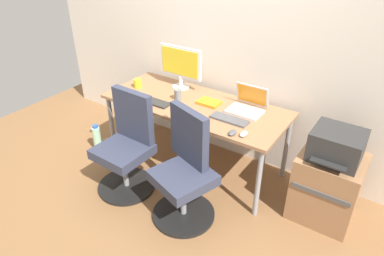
{
  "coord_description": "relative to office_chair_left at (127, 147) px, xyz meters",
  "views": [
    {
      "loc": [
        1.63,
        -2.48,
        2.21
      ],
      "look_at": [
        0.0,
        -0.05,
        0.46
      ],
      "focal_mm": 32.69,
      "sensor_mm": 36.0,
      "label": 1
    }
  ],
  "objects": [
    {
      "name": "ground_plane",
      "position": [
        0.34,
        0.61,
        -0.42
      ],
      "size": [
        5.28,
        5.28,
        0.0
      ],
      "primitive_type": "plane",
      "color": "brown"
    },
    {
      "name": "back_wall",
      "position": [
        0.34,
        1.06,
        0.88
      ],
      "size": [
        4.4,
        0.04,
        2.6
      ],
      "primitive_type": "cube",
      "color": "silver",
      "rests_on": "ground"
    },
    {
      "name": "desk",
      "position": [
        0.34,
        0.61,
        0.23
      ],
      "size": [
        1.78,
        0.74,
        0.71
      ],
      "color": "#996B47",
      "rests_on": "ground"
    },
    {
      "name": "office_chair_left",
      "position": [
        0.0,
        0.0,
        0.0
      ],
      "size": [
        0.54,
        0.54,
        0.94
      ],
      "color": "black",
      "rests_on": "ground"
    },
    {
      "name": "office_chair_right",
      "position": [
        0.65,
        -0.0,
        0.0
      ],
      "size": [
        0.55,
        0.55,
        0.94
      ],
      "color": "black",
      "rests_on": "ground"
    },
    {
      "name": "side_cabinet",
      "position": [
        1.64,
        0.62,
        -0.13
      ],
      "size": [
        0.5,
        0.46,
        0.6
      ],
      "color": "#996B47",
      "rests_on": "ground"
    },
    {
      "name": "printer",
      "position": [
        1.64,
        0.62,
        0.29
      ],
      "size": [
        0.38,
        0.4,
        0.24
      ],
      "color": "#2D2D2D",
      "rests_on": "side_cabinet"
    },
    {
      "name": "water_bottle_on_floor",
      "position": [
        -0.71,
        0.24,
        -0.28
      ],
      "size": [
        0.09,
        0.09,
        0.31
      ],
      "color": "#A5D8B2",
      "rests_on": "ground"
    },
    {
      "name": "desktop_monitor",
      "position": [
        0.01,
        0.84,
        0.54
      ],
      "size": [
        0.48,
        0.18,
        0.43
      ],
      "color": "silver",
      "rests_on": "desk"
    },
    {
      "name": "open_laptop",
      "position": [
        0.81,
        0.77,
        0.34
      ],
      "size": [
        0.31,
        0.27,
        0.22
      ],
      "color": "silver",
      "rests_on": "desk"
    },
    {
      "name": "keyboard_by_monitor",
      "position": [
        0.0,
        0.41,
        0.3
      ],
      "size": [
        0.34,
        0.12,
        0.02
      ],
      "primitive_type": "cube",
      "color": "#2D2D2D",
      "rests_on": "desk"
    },
    {
      "name": "keyboard_by_laptop",
      "position": [
        0.76,
        0.51,
        0.3
      ],
      "size": [
        0.34,
        0.12,
        0.02
      ],
      "primitive_type": "cube",
      "color": "#515156",
      "rests_on": "desk"
    },
    {
      "name": "mouse_by_monitor",
      "position": [
        0.9,
        0.31,
        0.3
      ],
      "size": [
        0.06,
        0.1,
        0.03
      ],
      "primitive_type": "ellipsoid",
      "color": "#515156",
      "rests_on": "desk"
    },
    {
      "name": "mouse_by_laptop",
      "position": [
        0.98,
        0.35,
        0.3
      ],
      "size": [
        0.06,
        0.1,
        0.03
      ],
      "primitive_type": "ellipsoid",
      "color": "#B7B7B7",
      "rests_on": "desk"
    },
    {
      "name": "coffee_mug",
      "position": [
        -0.36,
        0.59,
        0.33
      ],
      "size": [
        0.08,
        0.08,
        0.09
      ],
      "primitive_type": "cylinder",
      "color": "yellow",
      "rests_on": "desk"
    },
    {
      "name": "pen_cup",
      "position": [
        0.15,
        0.59,
        0.34
      ],
      "size": [
        0.07,
        0.07,
        0.1
      ],
      "primitive_type": "cylinder",
      "color": "slate",
      "rests_on": "desk"
    },
    {
      "name": "notebook",
      "position": [
        0.45,
        0.68,
        0.3
      ],
      "size": [
        0.21,
        0.15,
        0.03
      ],
      "primitive_type": "cube",
      "color": "orange",
      "rests_on": "desk"
    }
  ]
}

